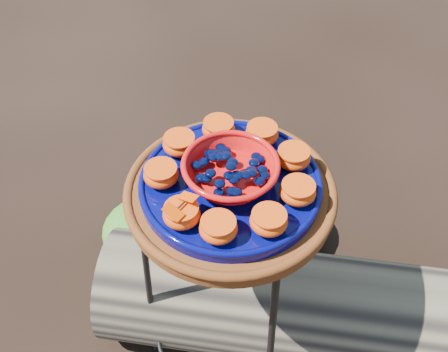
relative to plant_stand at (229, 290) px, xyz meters
The scene contains 18 objects.
plant_stand is the anchor object (origin of this frame).
terracotta_saucer 0.37m from the plant_stand, ahead, with size 0.43×0.43×0.03m, color brown.
cobalt_plate 0.40m from the plant_stand, ahead, with size 0.37×0.37×0.02m, color #00023A.
red_bowl 0.44m from the plant_stand, ahead, with size 0.19×0.19×0.05m, color red, non-canonical shape.
glass_gems 0.47m from the plant_stand, ahead, with size 0.14×0.14×0.02m, color black, non-canonical shape.
orange_half_0 0.45m from the plant_stand, 98.50° to the right, with size 0.07×0.07×0.04m, color #C54F11.
orange_half_1 0.45m from the plant_stand, 66.39° to the right, with size 0.07×0.07×0.04m, color #C54F11.
orange_half_2 0.45m from the plant_stand, 26.39° to the right, with size 0.07×0.07×0.04m, color #C54F11.
orange_half_3 0.45m from the plant_stand, 13.61° to the left, with size 0.07×0.07×0.04m, color #C54F11.
orange_half_4 0.45m from the plant_stand, 53.61° to the left, with size 0.07×0.07×0.04m, color #C54F11.
orange_half_5 0.45m from the plant_stand, 93.61° to the left, with size 0.07×0.07×0.04m, color #C54F11.
orange_half_6 0.45m from the plant_stand, 133.61° to the left, with size 0.07×0.07×0.04m, color #C54F11.
orange_half_7 0.45m from the plant_stand, behind, with size 0.07×0.07×0.04m, color #C54F11.
orange_half_8 0.45m from the plant_stand, 146.39° to the right, with size 0.07×0.07×0.04m, color #C54F11.
butterfly 0.48m from the plant_stand, 98.50° to the right, with size 0.08×0.05×0.01m, color #DD3B00, non-canonical shape.
driftwood_log 0.54m from the plant_stand, 34.57° to the left, with size 1.74×0.46×0.33m, color black, non-canonical shape.
foliage_left 0.57m from the plant_stand, 158.01° to the left, with size 0.29×0.29×0.14m, color #21601C.
foliage_back 0.55m from the plant_stand, 98.79° to the left, with size 0.29×0.29×0.14m, color #21601C.
Camera 1 is at (0.41, -0.66, 1.59)m, focal length 45.00 mm.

